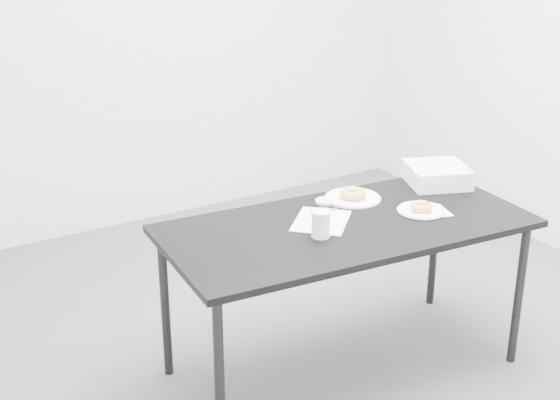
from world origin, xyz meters
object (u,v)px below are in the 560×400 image
donut_near (421,206)px  bakery_box (437,175)px  plate_far (353,198)px  table (347,235)px  donut_far (353,193)px  coffee_cup (321,224)px  pen (324,211)px  plate_near (421,211)px  scorecard (321,221)px

donut_near → bakery_box: 0.39m
plate_far → table: bearing=-131.2°
donut_far → bakery_box: size_ratio=0.44×
donut_far → coffee_cup: (-0.37, -0.28, 0.03)m
donut_near → pen: bearing=149.6°
plate_near → plate_far: plate_near is taller
plate_far → donut_far: bearing=0.0°
donut_near → donut_far: bearing=120.2°
donut_near → donut_far: size_ratio=0.82×
table → donut_near: 0.37m
pen → plate_far: 0.22m
donut_near → donut_far: (-0.17, 0.28, 0.00)m
scorecard → bakery_box: bearing=52.6°
plate_far → donut_far: donut_far is taller
donut_near → coffee_cup: bearing=179.2°
table → plate_near: 0.37m
pen → coffee_cup: bearing=-125.2°
scorecard → pen: size_ratio=2.15×
bakery_box → coffee_cup: bearing=-142.8°
plate_near → coffee_cup: 0.54m
scorecard → bakery_box: bakery_box is taller
scorecard → plate_near: size_ratio=1.32×
pen → coffee_cup: coffee_cup is taller
coffee_cup → scorecard: bearing=55.0°
donut_near → bakery_box: bearing=38.2°
coffee_cup → plate_near: bearing=-0.8°
coffee_cup → pen: bearing=52.5°
table → pen: 0.16m
donut_near → donut_far: donut_far is taller
coffee_cup → plate_far: bearing=37.1°
scorecard → plate_near: (0.44, -0.14, 0.00)m
table → scorecard: size_ratio=5.83×
plate_near → plate_far: (-0.17, 0.28, -0.00)m
donut_far → coffee_cup: coffee_cup is taller
scorecard → pen: bearing=93.7°
plate_near → table: bearing=169.0°
plate_far → donut_far: 0.02m
donut_near → plate_far: donut_near is taller
scorecard → pen: 0.10m
donut_far → coffee_cup: size_ratio=1.07×
coffee_cup → donut_near: bearing=-0.8°
plate_near → bakery_box: size_ratio=0.77×
scorecard → plate_far: plate_far is taller
pen → donut_far: donut_far is taller
pen → bakery_box: (0.67, 0.02, 0.04)m
pen → bakery_box: 0.68m
table → coffee_cup: (-0.18, -0.06, 0.11)m
coffee_cup → bakery_box: 0.87m
coffee_cup → bakery_box: coffee_cup is taller
scorecard → coffee_cup: size_ratio=2.46×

